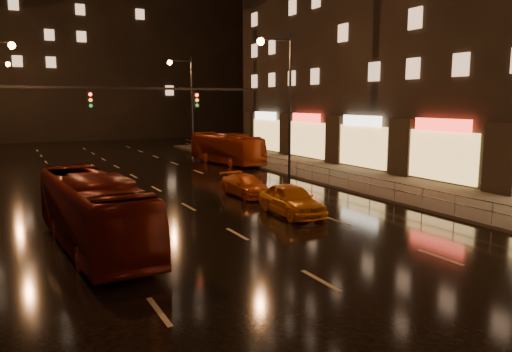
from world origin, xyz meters
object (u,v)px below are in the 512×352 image
Objects in this scene: taxi_far at (246,185)px; bus_curb at (226,149)px; bus_red at (93,211)px; taxi_near at (291,200)px.

bus_curb is at bearing 68.42° from taxi_far.
bus_curb is at bearing 51.49° from bus_red.
bus_curb is 2.18× the size of taxi_near.
taxi_near is 5.45m from taxi_far.
taxi_near is 1.05× the size of taxi_far.
bus_curb is 2.29× the size of taxi_far.
taxi_near is at bearing -94.70° from taxi_far.
bus_red is 25.52m from bus_curb.
bus_red reaches higher than bus_curb.
taxi_far is (-5.00, -14.31, -0.72)m from bus_curb.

